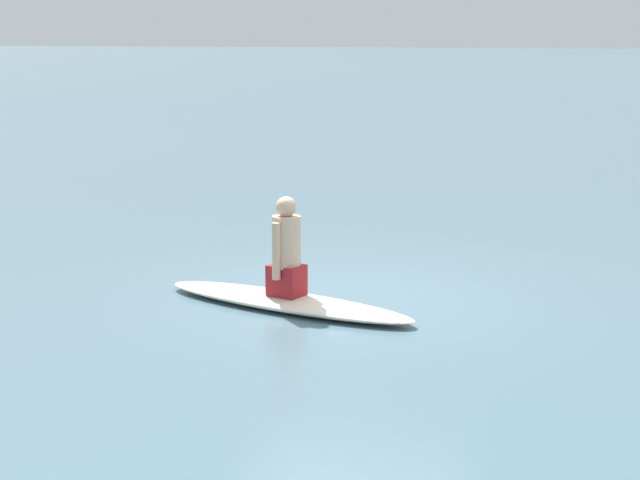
% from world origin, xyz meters
% --- Properties ---
extents(ground_plane, '(400.00, 400.00, 0.00)m').
position_xyz_m(ground_plane, '(0.00, 0.00, 0.00)').
color(ground_plane, slate).
extents(surfboard, '(3.07, 1.38, 0.13)m').
position_xyz_m(surfboard, '(-0.49, -0.72, 0.07)').
color(surfboard, silver).
rests_on(surfboard, ground).
extents(person_paddler, '(0.40, 0.45, 1.03)m').
position_xyz_m(person_paddler, '(-0.49, -0.72, 0.60)').
color(person_paddler, '#A51E23').
rests_on(person_paddler, surfboard).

